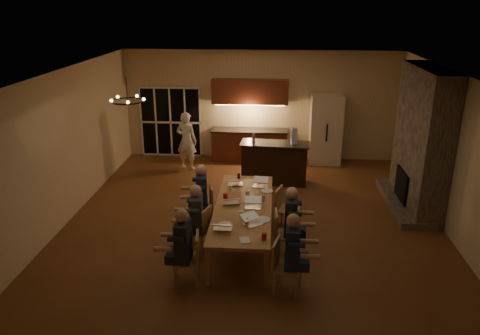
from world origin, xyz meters
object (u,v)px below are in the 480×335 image
object	(u,v)px
chair_right_mid	(287,234)
laptop_b	(253,219)
can_right	(263,199)
chair_left_mid	(197,229)
refrigerator	(326,130)
bar_blender	(294,136)
laptop_f	(260,182)
person_left_mid	(197,219)
plate_left	(225,225)
person_left_near	(183,247)
laptop_d	(253,202)
chair_right_far	(288,209)
standing_person	(187,141)
mug_mid	(248,193)
mug_front	(241,214)
plate_near	(263,220)
redcup_mid	(225,196)
bar_island	(275,163)
person_left_far	(202,196)
chair_left_far	(202,206)
person_right_mid	(291,222)
can_cola	(239,176)
chair_right_near	(287,267)
chandelier	(128,101)
bar_bottle	(254,138)
chair_left_near	(186,259)
dining_table	(243,223)
mug_back	(230,188)
laptop_c	(231,198)
redcup_near	(264,236)
plate_far	(267,191)
person_right_near	(292,253)
can_silver	(247,221)
laptop_e	(235,179)

from	to	relation	value
chair_right_mid	laptop_b	world-z (taller)	laptop_b
can_right	chair_left_mid	bearing A→B (deg)	-151.64
refrigerator	bar_blender	xyz separation A→B (m)	(-0.98, -1.74, 0.29)
chair_right_mid	laptop_f	xyz separation A→B (m)	(-0.55, 1.55, 0.42)
person_left_mid	bar_blender	bearing A→B (deg)	147.75
plate_left	person_left_near	bearing A→B (deg)	-130.35
chair_right_mid	laptop_d	bearing A→B (deg)	51.33
chair_right_mid	laptop_b	distance (m)	0.79
chair_right_far	standing_person	bearing A→B (deg)	55.38
mug_mid	mug_front	bearing A→B (deg)	-93.46
bar_blender	plate_near	bearing A→B (deg)	-115.45
chair_right_mid	redcup_mid	size ratio (longest dim) A/B	7.42
bar_island	person_left_mid	bearing A→B (deg)	-106.62
chair_left_mid	person_left_far	world-z (taller)	person_left_far
chair_left_far	redcup_mid	distance (m)	0.69
laptop_d	person_right_mid	bearing A→B (deg)	-33.28
can_cola	chair_right_near	bearing A→B (deg)	-71.81
chair_right_mid	person_left_near	xyz separation A→B (m)	(-1.73, -1.05, 0.24)
chandelier	bar_bottle	world-z (taller)	chandelier
chair_left_near	chair_right_mid	world-z (taller)	same
dining_table	bar_bottle	xyz separation A→B (m)	(0.05, 3.17, 0.83)
laptop_d	mug_back	size ratio (longest dim) A/B	3.20
laptop_c	can_right	distance (m)	0.66
redcup_near	bar_blender	world-z (taller)	bar_blender
plate_far	person_left_mid	bearing A→B (deg)	-134.48
dining_table	bar_bottle	distance (m)	3.27
dining_table	mug_mid	bearing A→B (deg)	84.79
chair_right_far	laptop_f	world-z (taller)	laptop_f
dining_table	person_right_mid	world-z (taller)	person_right_mid
person_right_near	mug_front	world-z (taller)	person_right_near
bar_bottle	person_right_near	bearing A→B (deg)	-79.92
person_left_near	mug_front	distance (m)	1.43
redcup_near	bar_blender	bearing A→B (deg)	81.99
can_silver	laptop_d	bearing A→B (deg)	83.25
mug_mid	person_left_near	bearing A→B (deg)	-113.90
chair_right_mid	redcup_mid	bearing A→B (deg)	51.99
chair_left_near	chandelier	world-z (taller)	chandelier
person_left_far	mug_back	distance (m)	0.63
chair_left_far	redcup_near	bearing A→B (deg)	22.61
dining_table	mug_front	world-z (taller)	mug_front
chair_left_near	chair_right_near	world-z (taller)	same
refrigerator	chair_right_near	world-z (taller)	refrigerator
chair_right_far	person_left_far	distance (m)	1.81
chair_left_near	chair_right_far	distance (m)	2.74
plate_near	bar_blender	bearing A→B (deg)	79.94
chair_left_far	chair_right_far	xyz separation A→B (m)	(1.80, -0.01, 0.00)
standing_person	bar_bottle	xyz separation A→B (m)	(1.91, -0.91, 0.38)
chair_right_near	laptop_e	distance (m)	3.02
person_left_mid	laptop_c	distance (m)	0.89
bar_island	redcup_mid	bearing A→B (deg)	-104.49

